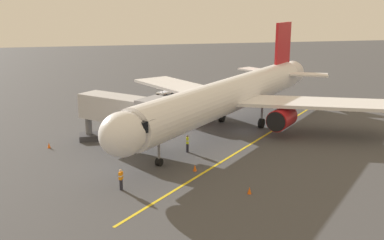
{
  "coord_description": "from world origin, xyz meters",
  "views": [
    {
      "loc": [
        16.24,
        46.32,
        14.06
      ],
      "look_at": [
        7.03,
        5.02,
        3.0
      ],
      "focal_mm": 42.04,
      "sensor_mm": 36.0,
      "label": 1
    }
  ],
  "objects_px": {
    "jet_bridge": "(129,112)",
    "safety_cone_nose_right": "(49,145)",
    "safety_cone_wing_port": "(249,190)",
    "airplane": "(231,96)",
    "safety_cone_nose_left": "(195,168)",
    "ground_crew_wing_walker": "(118,145)",
    "baggage_cart_near_nose": "(165,92)",
    "ground_crew_marshaller": "(121,179)",
    "ground_crew_loader": "(187,143)"
  },
  "relations": [
    {
      "from": "airplane",
      "to": "ground_crew_wing_walker",
      "type": "relative_size",
      "value": 19.37
    },
    {
      "from": "airplane",
      "to": "ground_crew_loader",
      "type": "xyz_separation_m",
      "value": [
        6.45,
        6.65,
        -3.12
      ]
    },
    {
      "from": "safety_cone_nose_left",
      "to": "safety_cone_nose_right",
      "type": "distance_m",
      "value": 15.86
    },
    {
      "from": "ground_crew_wing_walker",
      "to": "ground_crew_loader",
      "type": "xyz_separation_m",
      "value": [
        -6.55,
        1.0,
        0.0
      ]
    },
    {
      "from": "ground_crew_loader",
      "to": "baggage_cart_near_nose",
      "type": "relative_size",
      "value": 0.59
    },
    {
      "from": "safety_cone_nose_left",
      "to": "ground_crew_loader",
      "type": "bearing_deg",
      "value": -94.7
    },
    {
      "from": "safety_cone_wing_port",
      "to": "safety_cone_nose_left",
      "type": "bearing_deg",
      "value": -61.94
    },
    {
      "from": "ground_crew_marshaller",
      "to": "safety_cone_nose_right",
      "type": "height_order",
      "value": "ground_crew_marshaller"
    },
    {
      "from": "ground_crew_loader",
      "to": "safety_cone_nose_right",
      "type": "xyz_separation_m",
      "value": [
        13.24,
        -4.28,
        -0.61
      ]
    },
    {
      "from": "ground_crew_marshaller",
      "to": "safety_cone_wing_port",
      "type": "bearing_deg",
      "value": 163.17
    },
    {
      "from": "baggage_cart_near_nose",
      "to": "safety_cone_nose_left",
      "type": "bearing_deg",
      "value": 85.28
    },
    {
      "from": "baggage_cart_near_nose",
      "to": "ground_crew_marshaller",
      "type": "bearing_deg",
      "value": 75.41
    },
    {
      "from": "jet_bridge",
      "to": "safety_cone_wing_port",
      "type": "xyz_separation_m",
      "value": [
        -7.85,
        13.05,
        -3.49
      ]
    },
    {
      "from": "jet_bridge",
      "to": "ground_crew_marshaller",
      "type": "relative_size",
      "value": 5.56
    },
    {
      "from": "ground_crew_wing_walker",
      "to": "baggage_cart_near_nose",
      "type": "height_order",
      "value": "ground_crew_wing_walker"
    },
    {
      "from": "ground_crew_wing_walker",
      "to": "safety_cone_wing_port",
      "type": "xyz_separation_m",
      "value": [
        -9.1,
        11.64,
        -0.61
      ]
    },
    {
      "from": "ground_crew_wing_walker",
      "to": "baggage_cart_near_nose",
      "type": "relative_size",
      "value": 0.59
    },
    {
      "from": "ground_crew_marshaller",
      "to": "safety_cone_nose_left",
      "type": "height_order",
      "value": "ground_crew_marshaller"
    },
    {
      "from": "baggage_cart_near_nose",
      "to": "airplane",
      "type": "bearing_deg",
      "value": 101.39
    },
    {
      "from": "ground_crew_marshaller",
      "to": "ground_crew_loader",
      "type": "relative_size",
      "value": 1.0
    },
    {
      "from": "jet_bridge",
      "to": "ground_crew_marshaller",
      "type": "xyz_separation_m",
      "value": [
        1.6,
        10.19,
        -2.88
      ]
    },
    {
      "from": "baggage_cart_near_nose",
      "to": "ground_crew_wing_walker",
      "type": "bearing_deg",
      "value": 71.56
    },
    {
      "from": "jet_bridge",
      "to": "safety_cone_nose_left",
      "type": "xyz_separation_m",
      "value": [
        -4.88,
        7.48,
        -3.49
      ]
    },
    {
      "from": "safety_cone_nose_right",
      "to": "safety_cone_wing_port",
      "type": "distance_m",
      "value": 21.72
    },
    {
      "from": "safety_cone_nose_left",
      "to": "safety_cone_wing_port",
      "type": "relative_size",
      "value": 1.0
    },
    {
      "from": "safety_cone_nose_right",
      "to": "ground_crew_wing_walker",
      "type": "bearing_deg",
      "value": 153.89
    },
    {
      "from": "airplane",
      "to": "baggage_cart_near_nose",
      "type": "relative_size",
      "value": 11.4
    },
    {
      "from": "ground_crew_wing_walker",
      "to": "ground_crew_loader",
      "type": "height_order",
      "value": "same"
    },
    {
      "from": "jet_bridge",
      "to": "ground_crew_wing_walker",
      "type": "relative_size",
      "value": 5.56
    },
    {
      "from": "ground_crew_marshaller",
      "to": "airplane",
      "type": "bearing_deg",
      "value": -132.78
    },
    {
      "from": "jet_bridge",
      "to": "safety_cone_wing_port",
      "type": "height_order",
      "value": "jet_bridge"
    },
    {
      "from": "ground_crew_wing_walker",
      "to": "safety_cone_wing_port",
      "type": "height_order",
      "value": "ground_crew_wing_walker"
    },
    {
      "from": "ground_crew_marshaller",
      "to": "safety_cone_wing_port",
      "type": "relative_size",
      "value": 3.11
    },
    {
      "from": "safety_cone_nose_left",
      "to": "safety_cone_nose_right",
      "type": "xyz_separation_m",
      "value": [
        12.82,
        -9.35,
        0.0
      ]
    },
    {
      "from": "ground_crew_marshaller",
      "to": "ground_crew_wing_walker",
      "type": "height_order",
      "value": "same"
    },
    {
      "from": "ground_crew_marshaller",
      "to": "safety_cone_nose_left",
      "type": "distance_m",
      "value": 7.05
    },
    {
      "from": "jet_bridge",
      "to": "safety_cone_nose_right",
      "type": "height_order",
      "value": "jet_bridge"
    },
    {
      "from": "ground_crew_marshaller",
      "to": "jet_bridge",
      "type": "bearing_deg",
      "value": -98.94
    },
    {
      "from": "jet_bridge",
      "to": "safety_cone_nose_left",
      "type": "bearing_deg",
      "value": 123.13
    },
    {
      "from": "ground_crew_wing_walker",
      "to": "safety_cone_nose_right",
      "type": "bearing_deg",
      "value": -26.11
    },
    {
      "from": "airplane",
      "to": "ground_crew_loader",
      "type": "distance_m",
      "value": 9.78
    },
    {
      "from": "jet_bridge",
      "to": "safety_cone_nose_left",
      "type": "distance_m",
      "value": 9.59
    },
    {
      "from": "baggage_cart_near_nose",
      "to": "safety_cone_wing_port",
      "type": "xyz_separation_m",
      "value": [
        -0.29,
        38.08,
        -0.38
      ]
    },
    {
      "from": "jet_bridge",
      "to": "safety_cone_nose_right",
      "type": "relative_size",
      "value": 17.3
    },
    {
      "from": "airplane",
      "to": "ground_crew_marshaller",
      "type": "xyz_separation_m",
      "value": [
        13.35,
        14.43,
        -3.12
      ]
    },
    {
      "from": "airplane",
      "to": "safety_cone_nose_left",
      "type": "relative_size",
      "value": 60.23
    },
    {
      "from": "ground_crew_marshaller",
      "to": "baggage_cart_near_nose",
      "type": "xyz_separation_m",
      "value": [
        -9.17,
        -35.22,
        -0.23
      ]
    },
    {
      "from": "ground_crew_marshaller",
      "to": "baggage_cart_near_nose",
      "type": "bearing_deg",
      "value": -104.59
    },
    {
      "from": "ground_crew_marshaller",
      "to": "ground_crew_loader",
      "type": "xyz_separation_m",
      "value": [
        -6.9,
        -7.78,
        0.0
      ]
    },
    {
      "from": "airplane",
      "to": "safety_cone_wing_port",
      "type": "relative_size",
      "value": 60.23
    }
  ]
}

